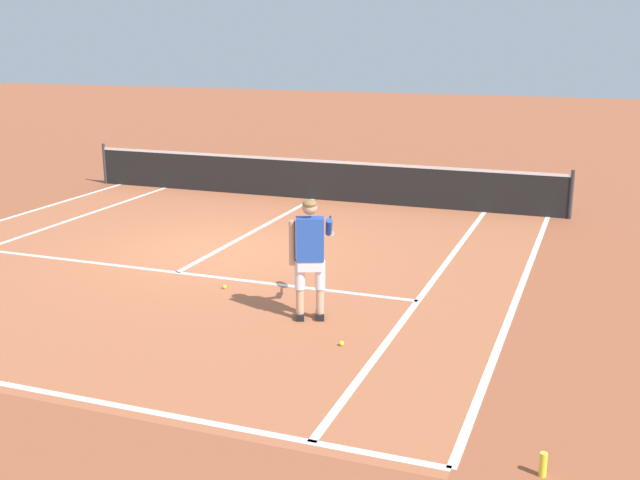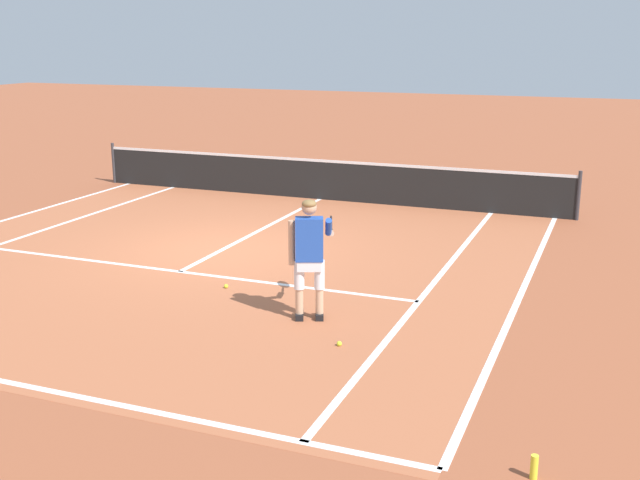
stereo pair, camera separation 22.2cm
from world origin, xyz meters
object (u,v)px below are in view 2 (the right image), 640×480
object	(u,v)px
water_bottle	(534,467)
tennis_ball_near_feet	(226,286)
tennis_ball_by_baseline	(339,344)
tennis_player	(310,251)

from	to	relation	value
water_bottle	tennis_ball_near_feet	bearing A→B (deg)	143.65
tennis_ball_by_baseline	tennis_player	bearing A→B (deg)	132.72
tennis_player	tennis_ball_near_feet	size ratio (longest dim) A/B	25.95
tennis_player	water_bottle	xyz separation A→B (m)	(3.41, -3.02, -0.87)
tennis_player	tennis_ball_near_feet	distance (m)	2.13
tennis_player	tennis_ball_by_baseline	world-z (taller)	tennis_player
tennis_player	water_bottle	bearing A→B (deg)	-41.60
tennis_ball_near_feet	tennis_ball_by_baseline	size ratio (longest dim) A/B	1.00
tennis_ball_near_feet	water_bottle	size ratio (longest dim) A/B	0.28
water_bottle	tennis_player	bearing A→B (deg)	138.40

